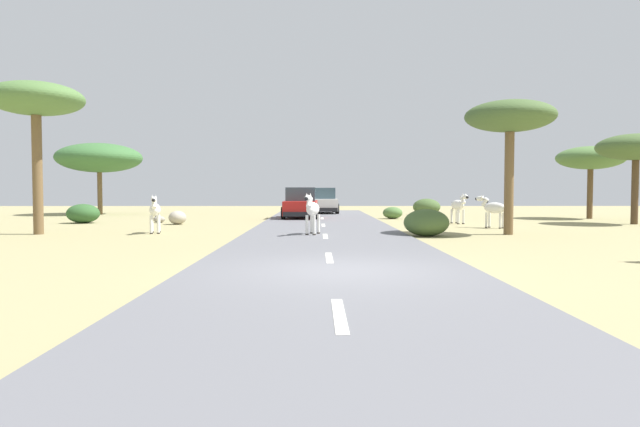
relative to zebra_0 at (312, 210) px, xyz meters
name	(u,v)px	position (x,y,z in m)	size (l,w,h in m)	color
ground_plane	(342,272)	(0.68, -8.82, -0.95)	(90.00, 90.00, 0.00)	#998E60
road	(331,271)	(0.46, -8.82, -0.92)	(6.00, 64.00, 0.05)	slate
lane_markings	(333,278)	(0.46, -9.82, -0.89)	(0.16, 56.00, 0.01)	silver
zebra_0	(312,210)	(0.00, 0.00, 0.00)	(0.65, 1.57, 1.51)	silver
zebra_1	(155,210)	(-6.00, 1.14, -0.07)	(0.63, 1.54, 1.48)	silver
zebra_2	(493,208)	(7.81, 4.01, -0.09)	(1.19, 1.25, 1.44)	silver
zebra_4	(458,205)	(7.07, 6.98, -0.05)	(0.66, 1.57, 1.50)	silver
car_0	(301,204)	(-0.74, 11.67, -0.10)	(2.09, 4.38, 1.74)	red
car_1	(322,201)	(0.55, 18.35, -0.10)	(2.20, 4.43, 1.74)	white
tree_0	(591,158)	(15.78, 11.63, 2.50)	(3.77, 3.77, 4.14)	brown
tree_1	(636,148)	(15.46, 6.59, 2.72)	(3.60, 3.60, 4.34)	#4C3823
tree_2	(99,158)	(-14.41, 17.30, 2.83)	(5.57, 5.57, 4.76)	brown
tree_3	(510,119)	(7.28, 0.52, 3.34)	(3.28, 3.28, 4.94)	brown
tree_4	(36,102)	(-10.24, 0.76, 3.97)	(3.44, 3.44, 5.63)	brown
bush_1	(393,213)	(4.50, 11.66, -0.61)	(1.13, 1.01, 0.68)	#4C7038
bush_2	(427,207)	(7.37, 16.32, -0.41)	(1.79, 1.61, 1.07)	#425B2D
bush_3	(83,214)	(-11.46, 7.59, -0.47)	(1.60, 1.44, 0.96)	#2D5628
bush_4	(426,223)	(4.10, -0.15, -0.46)	(1.62, 1.46, 0.97)	#425B2D
rock_0	(426,215)	(6.22, 10.75, -0.69)	(0.79, 0.68, 0.52)	gray
rock_1	(177,218)	(-6.52, 6.59, -0.62)	(0.83, 0.91, 0.65)	#A89E8C
rock_2	(159,219)	(-7.79, 7.96, -0.78)	(0.58, 0.47, 0.34)	gray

